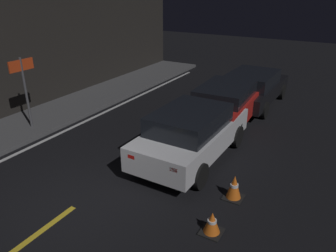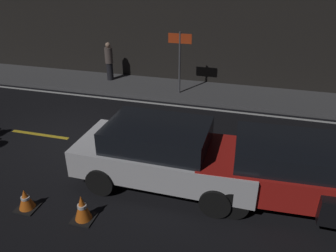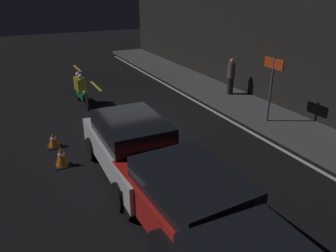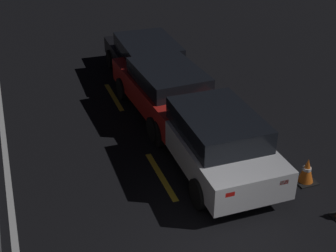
# 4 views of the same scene
# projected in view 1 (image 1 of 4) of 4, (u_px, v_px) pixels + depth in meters

# --- Properties ---
(ground_plane) EXTENTS (56.00, 56.00, 0.00)m
(ground_plane) POSITION_uv_depth(u_px,v_px,m) (74.00, 207.00, 7.48)
(ground_plane) COLOR black
(lane_dash_c) EXTENTS (2.00, 0.14, 0.01)m
(lane_dash_c) POSITION_uv_depth(u_px,v_px,m) (38.00, 233.00, 6.68)
(lane_dash_c) COLOR gold
(lane_dash_c) RESTS_ON ground
(lane_dash_d) EXTENTS (2.00, 0.14, 0.01)m
(lane_dash_d) POSITION_uv_depth(u_px,v_px,m) (155.00, 147.00, 10.26)
(lane_dash_d) COLOR gold
(lane_dash_d) RESTS_ON ground
(lane_dash_e) EXTENTS (2.00, 0.14, 0.01)m
(lane_dash_e) POSITION_uv_depth(u_px,v_px,m) (212.00, 105.00, 13.83)
(lane_dash_e) COLOR gold
(lane_dash_e) RESTS_ON ground
(sedan_white) EXTENTS (4.30, 2.00, 1.53)m
(sedan_white) POSITION_uv_depth(u_px,v_px,m) (192.00, 132.00, 9.30)
(sedan_white) COLOR silver
(sedan_white) RESTS_ON ground
(taxi_red) EXTENTS (4.47, 2.11, 1.47)m
(taxi_red) POSITION_uv_depth(u_px,v_px,m) (226.00, 102.00, 11.74)
(taxi_red) COLOR red
(taxi_red) RESTS_ON ground
(van_black) EXTENTS (4.43, 2.10, 1.41)m
(van_black) POSITION_uv_depth(u_px,v_px,m) (252.00, 87.00, 13.63)
(van_black) COLOR black
(van_black) RESTS_ON ground
(traffic_cone_near) EXTENTS (0.45, 0.45, 0.50)m
(traffic_cone_near) POSITION_uv_depth(u_px,v_px,m) (212.00, 223.00, 6.62)
(traffic_cone_near) COLOR black
(traffic_cone_near) RESTS_ON ground
(traffic_cone_mid) EXTENTS (0.46, 0.46, 0.61)m
(traffic_cone_mid) POSITION_uv_depth(u_px,v_px,m) (234.00, 187.00, 7.69)
(traffic_cone_mid) COLOR black
(traffic_cone_mid) RESTS_ON ground
(shop_sign) EXTENTS (0.90, 0.08, 2.40)m
(shop_sign) POSITION_uv_depth(u_px,v_px,m) (24.00, 79.00, 10.70)
(shop_sign) COLOR #4C4C51
(shop_sign) RESTS_ON raised_curb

